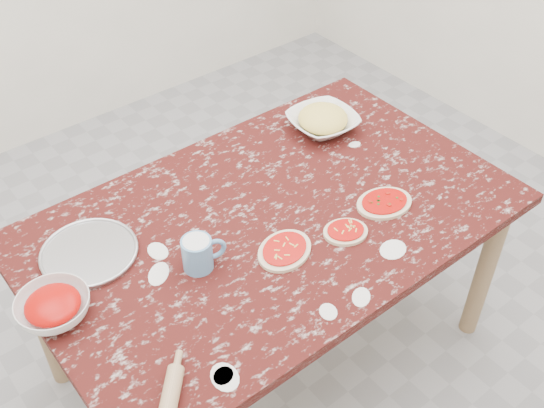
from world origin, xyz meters
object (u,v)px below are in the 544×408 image
(worktable, at_px, (272,233))
(flour_mug, at_px, (199,253))
(cheese_bowl, at_px, (323,122))
(rolling_pin, at_px, (168,407))
(sauce_bowl, at_px, (54,308))
(pizza_tray, at_px, (89,253))

(worktable, bearing_deg, flour_mug, -172.33)
(cheese_bowl, xyz_separation_m, flour_mug, (-0.78, -0.31, 0.03))
(flour_mug, relative_size, rolling_pin, 0.61)
(worktable, relative_size, sauce_bowl, 7.63)
(pizza_tray, bearing_deg, worktable, -20.86)
(sauce_bowl, bearing_deg, flour_mug, -12.61)
(worktable, relative_size, rolling_pin, 7.09)
(worktable, height_order, rolling_pin, rolling_pin)
(cheese_bowl, bearing_deg, pizza_tray, -176.93)
(cheese_bowl, relative_size, flour_mug, 1.86)
(flour_mug, bearing_deg, pizza_tray, 133.51)
(worktable, distance_m, pizza_tray, 0.60)
(rolling_pin, bearing_deg, pizza_tray, 81.33)
(sauce_bowl, bearing_deg, worktable, -4.07)
(cheese_bowl, bearing_deg, flour_mug, -158.33)
(cheese_bowl, bearing_deg, sauce_bowl, -169.90)
(pizza_tray, distance_m, rolling_pin, 0.63)
(sauce_bowl, relative_size, cheese_bowl, 0.82)
(pizza_tray, height_order, rolling_pin, rolling_pin)
(pizza_tray, distance_m, cheese_bowl, 1.02)
(sauce_bowl, bearing_deg, rolling_pin, -79.13)
(worktable, relative_size, cheese_bowl, 6.25)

